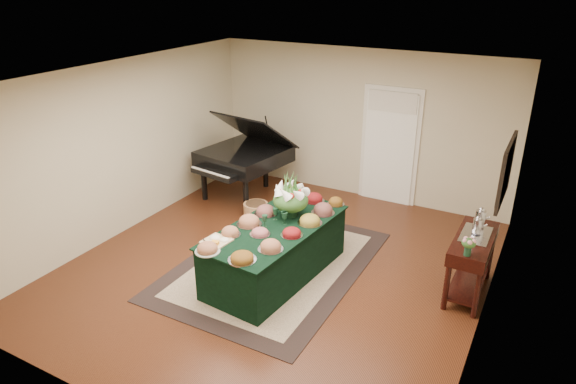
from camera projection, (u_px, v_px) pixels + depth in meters
The scene contains 14 objects.
ground at pixel (278, 266), 7.35m from camera, with size 6.00×6.00×0.00m, color black.
area_rug at pixel (274, 264), 7.39m from camera, with size 2.39×3.35×0.01m.
kitchen_doorway at pixel (390, 147), 9.08m from camera, with size 1.05×0.07×2.10m.
buffet_table at pixel (276, 251), 6.98m from camera, with size 1.24×2.28×0.77m.
food_platters at pixel (279, 221), 6.87m from camera, with size 1.10×2.27×0.12m.
cutting_board at pixel (217, 239), 6.43m from camera, with size 0.34×0.34×0.10m.
green_goblets at pixel (277, 218), 6.85m from camera, with size 0.27×0.33×0.18m.
floral_centerpiece at pixel (291, 196), 7.00m from camera, with size 0.51×0.51×0.51m.
grand_piano at pixel (244, 156), 9.31m from camera, with size 1.60×1.74×1.63m.
wicker_basket at pixel (256, 210), 8.76m from camera, with size 0.42×0.42×0.26m, color #9E6A3F.
mahogany_sideboard at pixel (473, 250), 6.50m from camera, with size 0.45×1.17×0.83m.
tea_service at pixel (478, 224), 6.51m from camera, with size 0.34×0.58×0.30m.
pink_bouquet at pixel (469, 244), 5.95m from camera, with size 0.18×0.18×0.24m.
wall_painting at pixel (506, 171), 5.96m from camera, with size 0.05×0.95×0.75m.
Camera 1 is at (3.14, -5.49, 3.90)m, focal length 32.00 mm.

